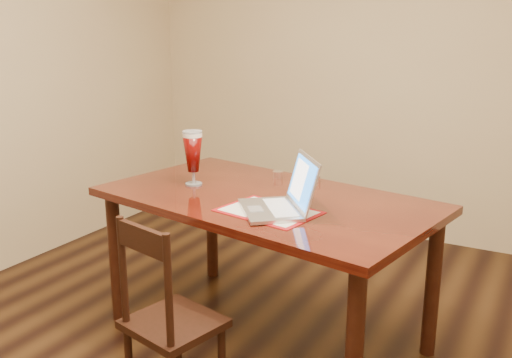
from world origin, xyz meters
The scene contains 2 objects.
dining_table centered at (-0.24, 0.59, 0.71)m, with size 1.85×1.25×1.10m.
dining_chair centered at (-0.33, -0.13, 0.41)m, with size 0.45×0.43×0.88m.
Camera 1 is at (1.08, -1.90, 1.65)m, focal length 40.00 mm.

